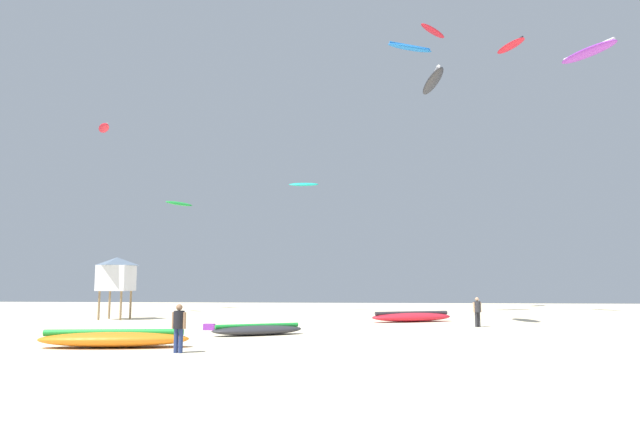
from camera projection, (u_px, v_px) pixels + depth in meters
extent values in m
plane|color=beige|center=(254.00, 371.00, 15.34)|extent=(120.00, 120.00, 0.00)
cylinder|color=navy|center=(176.00, 341.00, 19.60)|extent=(0.15, 0.15, 0.81)
cylinder|color=navy|center=(181.00, 341.00, 19.54)|extent=(0.15, 0.15, 0.81)
cylinder|color=black|center=(179.00, 320.00, 19.65)|extent=(0.37, 0.37, 0.61)
cylinder|color=#936B4C|center=(173.00, 320.00, 19.72)|extent=(0.11, 0.11, 0.56)
cylinder|color=#936B4C|center=(184.00, 321.00, 19.58)|extent=(0.11, 0.11, 0.56)
sphere|color=#936B4C|center=(179.00, 307.00, 19.70)|extent=(0.22, 0.22, 0.22)
cylinder|color=#2D2D33|center=(479.00, 320.00, 31.72)|extent=(0.15, 0.15, 0.80)
cylinder|color=#2D2D33|center=(476.00, 320.00, 31.65)|extent=(0.15, 0.15, 0.80)
cylinder|color=#2D2D33|center=(477.00, 307.00, 31.77)|extent=(0.37, 0.37, 0.60)
cylinder|color=tan|center=(480.00, 307.00, 31.85)|extent=(0.11, 0.11, 0.55)
cylinder|color=tan|center=(474.00, 307.00, 31.69)|extent=(0.11, 0.11, 0.55)
sphere|color=tan|center=(477.00, 299.00, 31.82)|extent=(0.22, 0.22, 0.22)
ellipsoid|color=orange|center=(114.00, 339.00, 21.24)|extent=(5.65, 2.45, 0.57)
cylinder|color=green|center=(114.00, 332.00, 21.27)|extent=(5.00, 1.09, 0.24)
ellipsoid|color=red|center=(412.00, 317.00, 36.11)|extent=(5.56, 3.67, 0.60)
cylinder|color=#2D2D33|center=(412.00, 313.00, 36.14)|extent=(4.62, 2.31, 0.24)
ellipsoid|color=#2D2D33|center=(258.00, 330.00, 26.49)|extent=(4.35, 3.22, 0.52)
cylinder|color=green|center=(258.00, 326.00, 26.52)|extent=(3.52, 2.15, 0.19)
cylinder|color=#8C704C|center=(131.00, 305.00, 39.34)|extent=(0.14, 0.14, 1.90)
cylinder|color=#8C704C|center=(121.00, 306.00, 37.86)|extent=(0.14, 0.14, 1.90)
cylinder|color=#8C704C|center=(109.00, 305.00, 39.49)|extent=(0.14, 0.14, 1.90)
cylinder|color=#8C704C|center=(99.00, 305.00, 38.01)|extent=(0.14, 0.14, 1.90)
cube|color=white|center=(116.00, 278.00, 38.90)|extent=(2.00, 2.00, 1.70)
pyramid|color=slate|center=(117.00, 261.00, 39.04)|extent=(2.30, 2.30, 0.55)
cube|color=purple|center=(209.00, 327.00, 29.50)|extent=(0.56, 0.36, 0.32)
ellipsoid|color=#2D2D33|center=(433.00, 81.00, 34.73)|extent=(1.56, 4.36, 1.02)
cylinder|color=white|center=(433.00, 78.00, 34.75)|extent=(0.49, 3.94, 0.19)
ellipsoid|color=blue|center=(410.00, 48.00, 49.37)|extent=(4.36, 3.12, 0.77)
cylinder|color=blue|center=(410.00, 46.00, 49.40)|extent=(3.55, 2.01, 0.19)
ellipsoid|color=#19B29E|center=(304.00, 184.00, 53.08)|extent=(2.78, 0.99, 0.52)
ellipsoid|color=purple|center=(588.00, 52.00, 29.99)|extent=(2.53, 3.36, 0.35)
cylinder|color=white|center=(588.00, 49.00, 30.01)|extent=(1.71, 2.72, 0.15)
ellipsoid|color=red|center=(433.00, 31.00, 58.72)|extent=(3.50, 4.33, 0.81)
ellipsoid|color=red|center=(104.00, 128.00, 48.32)|extent=(2.23, 2.48, 0.66)
cylinder|color=white|center=(104.00, 127.00, 48.34)|extent=(1.62, 1.92, 0.11)
ellipsoid|color=red|center=(511.00, 46.00, 48.99)|extent=(2.32, 3.56, 0.39)
cylinder|color=#2D2D33|center=(511.00, 44.00, 49.01)|extent=(1.45, 2.96, 0.15)
ellipsoid|color=green|center=(179.00, 204.00, 57.54)|extent=(2.55, 3.26, 0.58)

